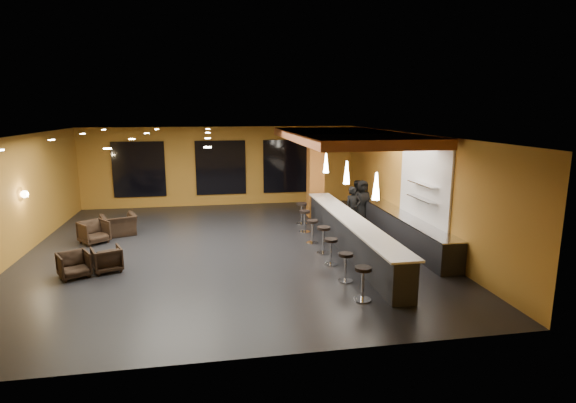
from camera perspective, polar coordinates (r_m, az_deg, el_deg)
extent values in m
cube|color=black|center=(14.28, -7.63, -5.99)|extent=(12.00, 13.00, 0.10)
cube|color=black|center=(13.63, -8.04, 8.58)|extent=(12.00, 13.00, 0.10)
cube|color=#A87225|center=(20.32, -8.54, 4.45)|extent=(12.00, 0.10, 3.50)
cube|color=#A87225|center=(7.50, -5.88, -7.91)|extent=(12.00, 0.10, 3.50)
cube|color=#A87225|center=(14.92, -31.71, 0.24)|extent=(0.10, 13.00, 3.50)
cube|color=#A87225|center=(15.29, 15.47, 1.80)|extent=(0.10, 13.00, 3.50)
cube|color=#B96136|center=(15.30, 7.15, 8.22)|extent=(3.60, 8.00, 0.28)
cube|color=black|center=(20.44, -18.40, 3.88)|extent=(2.20, 0.06, 2.40)
cube|color=black|center=(20.22, -8.53, 4.27)|extent=(2.20, 0.06, 2.40)
cube|color=black|center=(20.50, -0.09, 4.50)|extent=(2.20, 0.06, 2.40)
cube|color=white|center=(14.32, 16.89, 2.10)|extent=(0.06, 3.20, 2.40)
cube|color=black|center=(13.78, 7.87, -4.27)|extent=(0.60, 8.00, 1.00)
cube|color=silver|center=(13.65, 7.94, -2.15)|extent=(0.78, 8.10, 0.05)
cube|color=black|center=(14.96, 14.62, -3.54)|extent=(0.70, 6.00, 0.86)
cube|color=silver|center=(14.85, 14.71, -1.85)|extent=(0.72, 6.00, 0.03)
cube|color=silver|center=(14.16, 16.65, 0.35)|extent=(0.30, 1.50, 0.03)
cube|color=silver|center=(14.08, 16.75, 2.15)|extent=(0.30, 1.50, 0.03)
cube|color=#9E5C23|center=(17.87, 3.52, 3.58)|extent=(0.60, 0.60, 3.50)
sphere|color=#FFE5B2|center=(15.31, -30.47, 0.81)|extent=(0.22, 0.22, 0.22)
cone|color=white|center=(11.53, 11.13, 1.93)|extent=(0.20, 0.20, 0.70)
cone|color=white|center=(13.87, 7.46, 3.66)|extent=(0.20, 0.20, 0.70)
cone|color=white|center=(16.25, 4.85, 4.89)|extent=(0.20, 0.20, 0.70)
imported|color=black|center=(16.17, 8.22, -0.86)|extent=(0.61, 0.44, 1.56)
imported|color=black|center=(17.56, 8.88, 0.13)|extent=(0.81, 0.65, 1.57)
imported|color=black|center=(17.27, 9.38, 0.01)|extent=(0.86, 0.61, 1.63)
imported|color=black|center=(12.88, -25.54, -7.26)|extent=(0.97, 0.98, 0.66)
imported|color=black|center=(12.99, -22.01, -6.80)|extent=(0.93, 0.94, 0.66)
imported|color=black|center=(15.79, -23.42, -3.59)|extent=(1.11, 1.12, 0.73)
imported|color=black|center=(16.45, -20.69, -2.81)|extent=(1.36, 1.28, 0.72)
cylinder|color=silver|center=(10.56, 9.40, -12.19)|extent=(0.40, 0.40, 0.03)
cylinder|color=silver|center=(10.42, 9.47, -10.39)|extent=(0.07, 0.07, 0.70)
cylinder|color=black|center=(10.28, 9.54, -8.41)|extent=(0.38, 0.38, 0.08)
cylinder|color=silver|center=(11.56, 7.27, -9.96)|extent=(0.38, 0.38, 0.03)
cylinder|color=silver|center=(11.44, 7.31, -8.40)|extent=(0.07, 0.07, 0.66)
cylinder|color=black|center=(11.33, 7.35, -6.71)|extent=(0.36, 0.36, 0.08)
cylinder|color=silver|center=(12.68, 5.42, -7.94)|extent=(0.38, 0.38, 0.03)
cylinder|color=silver|center=(12.57, 5.45, -6.48)|extent=(0.07, 0.07, 0.67)
cylinder|color=black|center=(12.46, 5.48, -4.89)|extent=(0.36, 0.36, 0.08)
cylinder|color=silver|center=(13.62, 4.51, -6.51)|extent=(0.42, 0.42, 0.03)
cylinder|color=silver|center=(13.51, 4.53, -5.02)|extent=(0.07, 0.07, 0.73)
cylinder|color=black|center=(13.40, 4.56, -3.39)|extent=(0.40, 0.40, 0.08)
cylinder|color=silver|center=(14.59, 3.10, -5.26)|extent=(0.39, 0.39, 0.03)
cylinder|color=silver|center=(14.49, 3.12, -3.95)|extent=(0.07, 0.07, 0.68)
cylinder|color=black|center=(14.39, 3.13, -2.53)|extent=(0.37, 0.37, 0.08)
cylinder|color=silver|center=(15.85, 2.11, -3.87)|extent=(0.40, 0.40, 0.03)
cylinder|color=silver|center=(15.76, 2.12, -2.63)|extent=(0.07, 0.07, 0.69)
cylinder|color=black|center=(15.67, 2.13, -1.29)|extent=(0.38, 0.38, 0.08)
cylinder|color=silver|center=(16.96, 1.73, -2.82)|extent=(0.41, 0.41, 0.03)
cylinder|color=silver|center=(16.88, 1.74, -1.62)|extent=(0.07, 0.07, 0.72)
cylinder|color=black|center=(16.79, 1.75, -0.33)|extent=(0.39, 0.39, 0.08)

